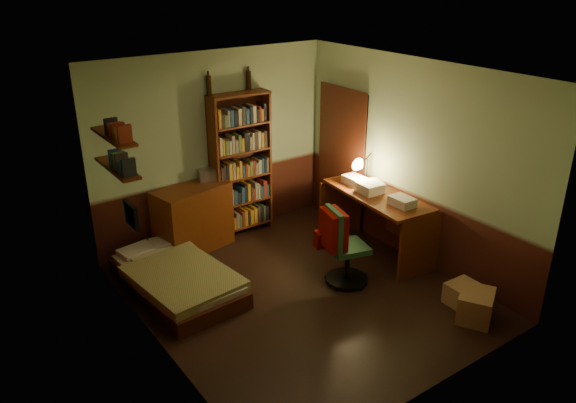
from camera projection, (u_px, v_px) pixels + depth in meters
floor at (300, 294)px, 6.68m from camera, size 3.50×4.00×0.02m
ceiling at (302, 72)px, 5.65m from camera, size 3.50×4.00×0.02m
wall_back at (214, 147)px, 7.67m from camera, size 3.50×0.02×2.60m
wall_left at (150, 233)px, 5.23m from camera, size 0.02×4.00×2.60m
wall_right at (413, 162)px, 7.10m from camera, size 0.02×4.00×2.60m
wall_front at (445, 266)px, 4.66m from camera, size 3.50×0.02×2.60m
doorway at (342, 158)px, 8.18m from camera, size 0.06×0.90×2.00m
door_trim at (341, 159)px, 8.16m from camera, size 0.02×0.98×2.08m
bed at (176, 271)px, 6.65m from camera, size 1.04×1.80×0.52m
dresser at (193, 218)px, 7.56m from camera, size 1.09×0.70×0.90m
mini_stereo at (209, 174)px, 7.63m from camera, size 0.33×0.28×0.15m
bookshelf at (241, 165)px, 7.84m from camera, size 0.88×0.31×2.03m
bottle_left at (209, 86)px, 7.27m from camera, size 0.07×0.07×0.26m
bottle_right at (249, 80)px, 7.60m from camera, size 0.08×0.08×0.26m
desk at (376, 223)px, 7.47m from camera, size 0.81×1.65×0.85m
paper_stack at (373, 186)px, 7.37m from camera, size 0.31×0.36×0.12m
desk_lamp at (367, 161)px, 7.59m from camera, size 0.21×0.21×0.59m
office_chair at (348, 249)px, 6.74m from camera, size 0.54×0.50×0.91m
red_jacket at (334, 192)px, 6.58m from camera, size 0.33×0.44×0.46m
wall_shelf_lower at (117, 168)px, 6.00m from camera, size 0.20×0.90×0.03m
wall_shelf_upper at (113, 136)px, 5.86m from camera, size 0.20×0.90×0.03m
framed_picture at (131, 215)px, 5.72m from camera, size 0.04×0.32×0.26m
cardboard_box_a at (476, 306)px, 6.14m from camera, size 0.55×0.52×0.33m
cardboard_box_b at (462, 294)px, 6.43m from camera, size 0.37×0.30×0.25m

